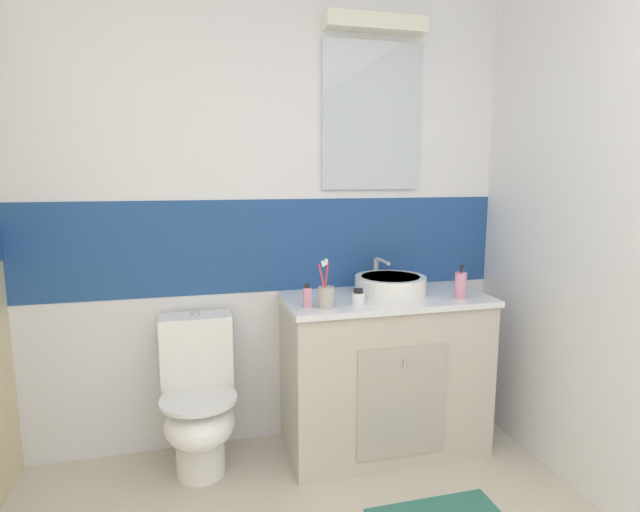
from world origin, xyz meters
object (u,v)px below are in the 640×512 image
(sink_basin, at_px, (390,284))
(toilet, at_px, (199,402))
(hair_gel_jar, at_px, (358,297))
(toothbrush_cup, at_px, (326,296))
(perfume_flask_small, at_px, (307,296))
(soap_dispenser, at_px, (460,285))

(sink_basin, height_order, toilet, sink_basin)
(sink_basin, relative_size, hair_gel_jar, 5.58)
(toothbrush_cup, height_order, hair_gel_jar, toothbrush_cup)
(toilet, xyz_separation_m, perfume_flask_small, (0.52, -0.14, 0.54))
(sink_basin, height_order, perfume_flask_small, sink_basin)
(soap_dispenser, height_order, hair_gel_jar, soap_dispenser)
(toothbrush_cup, xyz_separation_m, hair_gel_jar, (0.17, 0.02, -0.02))
(hair_gel_jar, bearing_deg, toothbrush_cup, -172.21)
(sink_basin, distance_m, hair_gel_jar, 0.29)
(soap_dispenser, xyz_separation_m, perfume_flask_small, (-0.80, 0.02, -0.01))
(toilet, height_order, hair_gel_jar, hair_gel_jar)
(toothbrush_cup, distance_m, perfume_flask_small, 0.09)
(soap_dispenser, bearing_deg, perfume_flask_small, 178.58)
(sink_basin, bearing_deg, hair_gel_jar, -144.97)
(toilet, xyz_separation_m, hair_gel_jar, (0.78, -0.14, 0.52))
(sink_basin, relative_size, soap_dispenser, 2.41)
(perfume_flask_small, bearing_deg, toilet, 164.67)
(sink_basin, distance_m, toothbrush_cup, 0.45)
(toothbrush_cup, relative_size, perfume_flask_small, 2.02)
(toilet, xyz_separation_m, toothbrush_cup, (0.61, -0.17, 0.54))
(perfume_flask_small, bearing_deg, soap_dispenser, -1.42)
(soap_dispenser, bearing_deg, sink_basin, 149.21)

